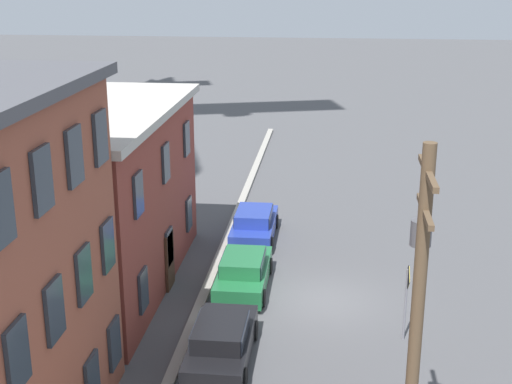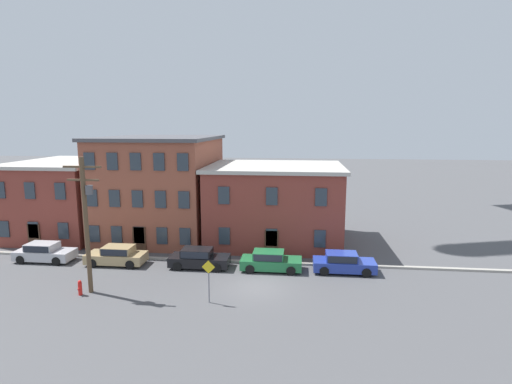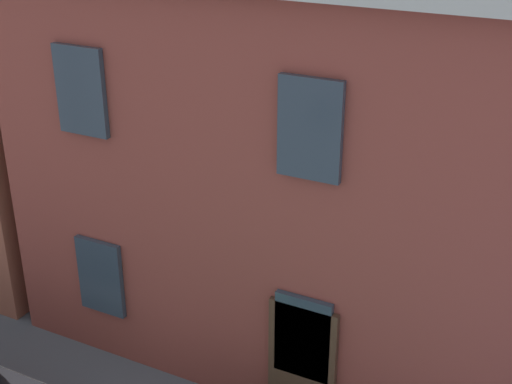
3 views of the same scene
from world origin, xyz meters
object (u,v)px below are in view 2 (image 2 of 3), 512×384
(car_tan, at_px, (117,255))
(fire_hydrant, at_px, (80,288))
(caution_sign, at_px, (209,275))
(car_black, at_px, (199,258))
(car_green, at_px, (270,260))
(car_silver, at_px, (44,252))
(utility_pole, at_px, (86,218))
(car_blue, at_px, (343,262))

(car_tan, height_order, fire_hydrant, car_tan)
(caution_sign, distance_m, fire_hydrant, 8.32)
(car_black, height_order, caution_sign, caution_sign)
(car_black, relative_size, car_green, 1.00)
(fire_hydrant, bearing_deg, car_green, 25.83)
(car_silver, relative_size, caution_sign, 1.65)
(car_black, xyz_separation_m, caution_sign, (2.08, -5.78, 1.01))
(utility_pole, bearing_deg, fire_hydrant, -134.80)
(car_green, relative_size, car_blue, 1.00)
(car_silver, xyz_separation_m, car_tan, (5.97, -0.14, 0.00))
(car_tan, height_order, caution_sign, caution_sign)
(car_tan, distance_m, fire_hydrant, 5.53)
(car_tan, distance_m, car_black, 6.31)
(car_tan, bearing_deg, car_silver, 178.62)
(car_silver, distance_m, car_blue, 22.82)
(car_silver, height_order, car_green, same)
(car_blue, relative_size, utility_pole, 0.51)
(car_green, xyz_separation_m, caution_sign, (-3.23, -5.76, 1.01))
(car_silver, bearing_deg, car_black, -0.46)
(car_black, relative_size, fire_hydrant, 4.58)
(car_blue, distance_m, caution_sign, 10.38)
(car_tan, bearing_deg, car_green, 0.10)
(car_blue, distance_m, utility_pole, 17.51)
(fire_hydrant, bearing_deg, car_tan, 91.76)
(car_silver, height_order, car_tan, same)
(car_tan, xyz_separation_m, fire_hydrant, (0.17, -5.52, -0.27))
(car_green, bearing_deg, car_silver, 179.60)
(car_green, xyz_separation_m, car_blue, (5.23, 0.17, 0.00))
(utility_pole, height_order, fire_hydrant, utility_pole)
(car_silver, distance_m, car_tan, 5.97)
(car_green, bearing_deg, car_blue, 1.87)
(car_black, height_order, car_blue, same)
(car_black, xyz_separation_m, utility_pole, (-5.66, -5.09, 4.08))
(car_blue, height_order, caution_sign, caution_sign)
(car_blue, distance_m, fire_hydrant, 17.64)
(car_green, bearing_deg, car_black, 179.75)
(caution_sign, bearing_deg, utility_pole, 174.86)
(car_silver, xyz_separation_m, caution_sign, (14.36, -5.88, 1.01))
(caution_sign, height_order, fire_hydrant, caution_sign)
(car_green, distance_m, utility_pole, 12.76)
(car_black, distance_m, car_green, 5.31)
(car_tan, distance_m, utility_pole, 6.52)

